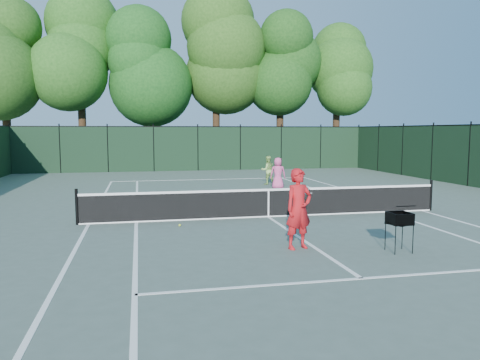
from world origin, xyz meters
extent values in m
plane|color=#4A594F|center=(0.00, 0.00, 0.00)|extent=(90.00, 90.00, 0.00)
cube|color=white|center=(-5.49, 0.00, 0.00)|extent=(0.10, 23.77, 0.01)
cube|color=white|center=(5.49, 0.00, 0.00)|extent=(0.10, 23.77, 0.01)
cube|color=white|center=(-4.12, 0.00, 0.00)|extent=(0.10, 23.77, 0.01)
cube|color=white|center=(4.12, 0.00, 0.00)|extent=(0.10, 23.77, 0.01)
cube|color=white|center=(0.00, 11.88, 0.00)|extent=(10.97, 0.10, 0.01)
cube|color=white|center=(0.00, -6.40, 0.00)|extent=(8.23, 0.10, 0.01)
cube|color=white|center=(0.00, 6.40, 0.00)|extent=(8.23, 0.10, 0.01)
cube|color=white|center=(0.00, 0.00, 0.00)|extent=(0.10, 12.80, 0.01)
cube|color=black|center=(0.00, 0.00, 0.46)|extent=(11.60, 0.03, 0.85)
cube|color=white|center=(0.00, 0.00, 0.88)|extent=(11.60, 0.05, 0.07)
cube|color=white|center=(0.00, 0.00, 0.02)|extent=(11.60, 0.05, 0.04)
cube|color=white|center=(0.00, 0.00, 0.46)|extent=(0.05, 0.04, 0.91)
cylinder|color=black|center=(-5.80, 0.00, 0.53)|extent=(0.09, 0.09, 1.06)
cylinder|color=black|center=(5.80, 0.00, 0.53)|extent=(0.09, 0.09, 1.06)
cube|color=black|center=(0.00, 18.00, 1.50)|extent=(24.00, 0.05, 3.00)
cylinder|color=black|center=(-13.00, 21.50, 2.25)|extent=(0.56, 0.56, 4.50)
ellipsoid|color=#1B4112|center=(-13.00, 21.50, 8.18)|extent=(6.40, 6.40, 9.92)
cylinder|color=black|center=(-8.00, 22.00, 2.40)|extent=(0.56, 0.56, 4.80)
ellipsoid|color=#1C4C15|center=(-8.00, 22.00, 8.71)|extent=(6.80, 6.80, 10.54)
cylinder|color=black|center=(-3.00, 21.80, 2.15)|extent=(0.56, 0.56, 4.30)
ellipsoid|color=#134415|center=(-3.00, 21.80, 7.75)|extent=(6.00, 6.00, 9.30)
cylinder|color=black|center=(2.00, 22.30, 2.50)|extent=(0.56, 0.56, 5.00)
ellipsoid|color=#214915|center=(2.00, 22.30, 9.03)|extent=(7.00, 7.00, 10.85)
cylinder|color=black|center=(7.00, 21.60, 2.30)|extent=(0.56, 0.56, 4.60)
ellipsoid|color=#143F12|center=(7.00, 21.60, 8.16)|extent=(6.20, 6.20, 9.61)
cylinder|color=black|center=(12.00, 22.10, 2.20)|extent=(0.56, 0.56, 4.40)
ellipsoid|color=#1D4B15|center=(12.00, 22.10, 7.74)|extent=(5.80, 5.80, 8.99)
imported|color=red|center=(-0.40, -4.02, 0.94)|extent=(0.78, 0.61, 1.87)
cylinder|color=black|center=(-0.06, -3.56, 0.95)|extent=(0.03, 0.03, 0.30)
torus|color=black|center=(-0.06, -3.56, 1.22)|extent=(0.30, 0.10, 0.30)
imported|color=#D74C8A|center=(2.39, 6.85, 0.75)|extent=(0.82, 0.63, 1.49)
imported|color=#94C160|center=(2.44, 8.83, 0.73)|extent=(0.76, 0.61, 1.47)
cylinder|color=black|center=(1.51, -5.00, 0.32)|extent=(0.02, 0.02, 0.64)
cylinder|color=black|center=(1.94, -5.00, 0.32)|extent=(0.02, 0.02, 0.64)
cylinder|color=black|center=(1.51, -4.57, 0.32)|extent=(0.02, 0.02, 0.64)
cylinder|color=black|center=(1.94, -4.57, 0.32)|extent=(0.02, 0.02, 0.64)
cube|color=black|center=(1.73, -4.78, 0.77)|extent=(0.62, 0.62, 0.27)
sphere|color=#C3D82C|center=(1.73, -4.78, 0.69)|extent=(0.07, 0.07, 0.07)
sphere|color=#C3D82C|center=(1.73, -4.78, 0.69)|extent=(0.07, 0.07, 0.07)
sphere|color=#C3D82C|center=(1.73, -4.78, 0.69)|extent=(0.07, 0.07, 0.07)
sphere|color=#C3D82C|center=(1.73, -4.78, 0.69)|extent=(0.07, 0.07, 0.07)
sphere|color=#C3D82C|center=(1.73, -4.78, 0.69)|extent=(0.07, 0.07, 0.07)
sphere|color=#C3D82C|center=(1.73, -4.78, 0.69)|extent=(0.07, 0.07, 0.07)
sphere|color=#C3D82C|center=(1.73, -4.78, 0.69)|extent=(0.07, 0.07, 0.07)
sphere|color=#C3D82C|center=(1.73, -4.78, 0.69)|extent=(0.07, 0.07, 0.07)
sphere|color=#C3D82C|center=(1.73, -4.78, 0.69)|extent=(0.07, 0.07, 0.07)
sphere|color=#C3D82C|center=(1.73, -4.78, 0.69)|extent=(0.07, 0.07, 0.07)
sphere|color=#C3D82C|center=(1.73, -4.78, 0.69)|extent=(0.07, 0.07, 0.07)
sphere|color=#C3D82C|center=(1.73, -4.78, 0.69)|extent=(0.07, 0.07, 0.07)
sphere|color=#C3DD2D|center=(-2.89, -0.87, 0.03)|extent=(0.07, 0.07, 0.07)
camera|label=1|loc=(-4.00, -14.18, 2.73)|focal=35.00mm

